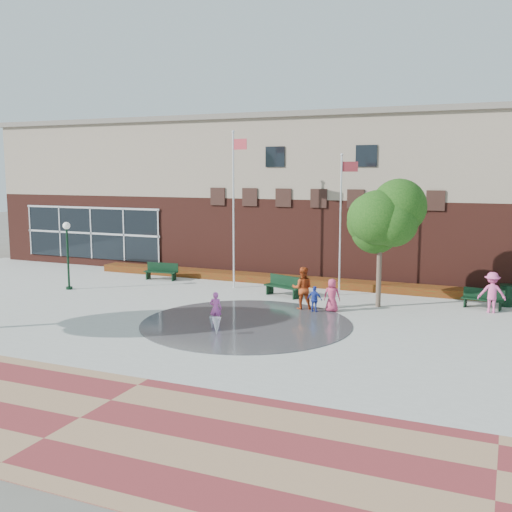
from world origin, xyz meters
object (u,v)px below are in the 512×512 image
at_px(flagpole_right, 341,217).
at_px(trash_can, 506,295).
at_px(flagpole_left, 234,202).
at_px(bench_left, 161,275).
at_px(child_splash, 216,308).

bearing_deg(flagpole_right, trash_can, -18.63).
height_order(flagpole_right, trash_can, flagpole_right).
bearing_deg(flagpole_left, bench_left, -171.08).
xyz_separation_m(flagpole_right, bench_left, (-10.26, 0.09, -3.53)).
distance_m(trash_can, child_splash, 13.21).
bearing_deg(trash_can, flagpole_right, -175.79).
distance_m(bench_left, trash_can, 17.77).
distance_m(flagpole_right, bench_left, 10.85).
height_order(bench_left, child_splash, child_splash).
bearing_deg(trash_can, child_splash, -142.71).
height_order(flagpole_left, bench_left, flagpole_left).
height_order(bench_left, trash_can, trash_can).
xyz_separation_m(flagpole_right, trash_can, (7.50, 0.55, -3.32)).
xyz_separation_m(flagpole_left, trash_can, (13.02, 0.92, -3.97)).
xyz_separation_m(flagpole_right, child_splash, (-3.01, -7.45, -3.17)).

